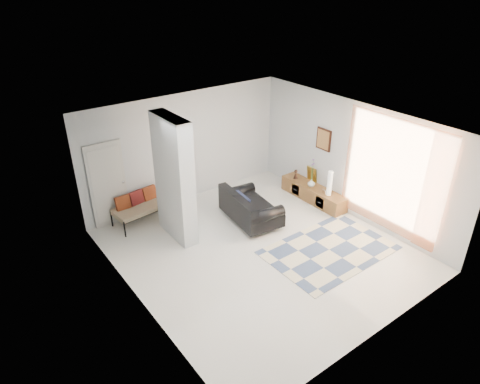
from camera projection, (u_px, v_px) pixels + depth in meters
floor at (260, 250)px, 9.24m from camera, size 6.00×6.00×0.00m
ceiling at (263, 126)px, 7.93m from camera, size 6.00×6.00×0.00m
wall_back at (186, 148)px, 10.71m from camera, size 6.00×0.00×6.00m
wall_front at (387, 267)px, 6.46m from camera, size 6.00×0.00×6.00m
wall_left at (134, 239)px, 7.13m from camera, size 0.00×6.00×6.00m
wall_right at (352, 160)px, 10.04m from camera, size 0.00×6.00×6.00m
partition_column at (174, 179)px, 9.14m from camera, size 0.35×1.20×2.80m
hallway_door at (108, 185)px, 9.75m from camera, size 0.85×0.06×2.04m
curtain at (392, 176)px, 9.16m from camera, size 0.00×2.55×2.55m
wall_art at (324, 139)px, 10.55m from camera, size 0.04×0.45×0.55m
media_console at (313, 193)px, 11.12m from camera, size 0.45×1.97×0.80m
loveseat at (249, 208)px, 10.14m from camera, size 1.12×1.69×0.76m
daybed at (144, 204)px, 10.15m from camera, size 1.59×0.80×0.77m
area_rug at (329, 250)px, 9.24m from camera, size 2.71×1.81×0.01m
cylinder_lamp at (330, 183)px, 10.50m from camera, size 0.12×0.12×0.63m
bronze_figurine at (296, 174)px, 11.39m from camera, size 0.13×0.13×0.25m
vase at (311, 183)px, 10.99m from camera, size 0.20×0.20×0.20m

